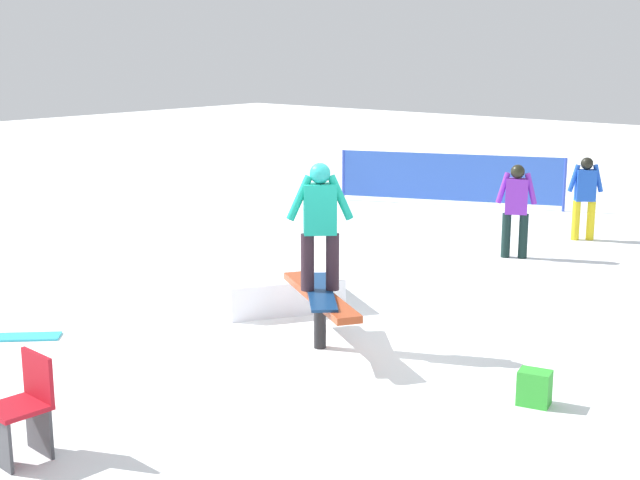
% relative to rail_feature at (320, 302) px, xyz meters
% --- Properties ---
extents(ground_plane, '(60.00, 60.00, 0.00)m').
position_rel_rail_feature_xyz_m(ground_plane, '(0.00, 0.00, -0.54)').
color(ground_plane, white).
extents(rail_feature, '(1.81, 1.26, 0.65)m').
position_rel_rail_feature_xyz_m(rail_feature, '(0.00, 0.00, 0.00)').
color(rail_feature, black).
rests_on(rail_feature, ground).
extents(snow_kicker_ramp, '(2.32, 2.22, 0.43)m').
position_rel_rail_feature_xyz_m(snow_kicker_ramp, '(-1.79, 1.10, -0.33)').
color(snow_kicker_ramp, white).
rests_on(snow_kicker_ramp, ground).
extents(main_rider_on_rail, '(1.27, 1.31, 1.46)m').
position_rel_rail_feature_xyz_m(main_rider_on_rail, '(0.00, 0.00, 0.83)').
color(main_rider_on_rail, navy).
rests_on(main_rider_on_rail, rail_feature).
extents(bystander_purple, '(0.61, 0.38, 1.50)m').
position_rel_rail_feature_xyz_m(bystander_purple, '(-0.41, 5.33, 0.30)').
color(bystander_purple, black).
rests_on(bystander_purple, ground).
extents(bystander_blue, '(0.53, 0.45, 1.45)m').
position_rel_rail_feature_xyz_m(bystander_blue, '(-0.13, 7.30, 0.27)').
color(bystander_blue, yellow).
rests_on(bystander_blue, ground).
extents(loose_snowboard_cyan, '(1.14, 1.12, 0.02)m').
position_rel_rail_feature_xyz_m(loose_snowboard_cyan, '(-3.05, -2.14, -0.53)').
color(loose_snowboard_cyan, '#32B8CF').
rests_on(loose_snowboard_cyan, ground).
extents(folding_chair, '(0.46, 0.46, 0.88)m').
position_rel_rail_feature_xyz_m(folding_chair, '(-0.10, -3.67, -0.13)').
color(folding_chair, '#3F3F44').
rests_on(folding_chair, ground).
extents(backpack_on_snow, '(0.34, 0.28, 0.34)m').
position_rel_rail_feature_xyz_m(backpack_on_snow, '(2.61, 0.07, -0.37)').
color(backpack_on_snow, green).
rests_on(backpack_on_snow, ground).
extents(safety_fence, '(4.36, 1.90, 1.10)m').
position_rel_rail_feature_xyz_m(safety_fence, '(-3.72, 8.68, 0.06)').
color(safety_fence, blue).
rests_on(safety_fence, ground).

